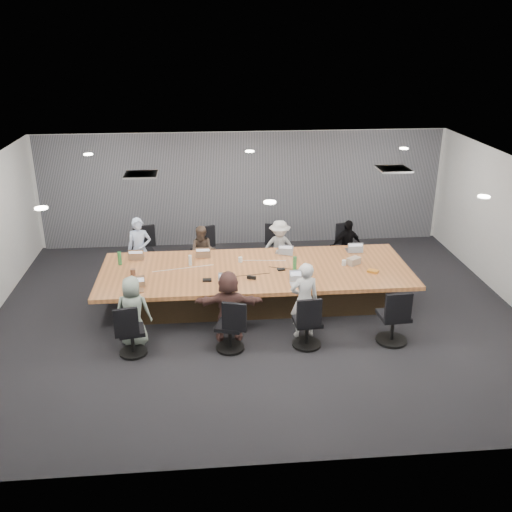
{
  "coord_description": "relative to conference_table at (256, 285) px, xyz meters",
  "views": [
    {
      "loc": [
        -0.91,
        -9.63,
        5.12
      ],
      "look_at": [
        0.0,
        0.4,
        1.05
      ],
      "focal_mm": 40.0,
      "sensor_mm": 36.0,
      "label": 1
    }
  ],
  "objects": [
    {
      "name": "laptop_5",
      "position": [
        -0.59,
        -0.8,
        0.35
      ],
      "size": [
        0.3,
        0.22,
        0.02
      ],
      "primitive_type": "cube",
      "rotation": [
        0.0,
        0.0,
        -0.07
      ],
      "color": "#B2B2B7",
      "rests_on": "conference_table"
    },
    {
      "name": "chair_4",
      "position": [
        -2.21,
        -1.7,
        -0.04
      ],
      "size": [
        0.57,
        0.57,
        0.73
      ],
      "primitive_type": null,
      "rotation": [
        0.0,
        0.0,
        0.19
      ],
      "color": "black",
      "rests_on": "ground"
    },
    {
      "name": "laptop_3",
      "position": [
        2.14,
        0.8,
        0.35
      ],
      "size": [
        0.32,
        0.22,
        0.02
      ],
      "primitive_type": "cube",
      "rotation": [
        0.0,
        0.0,
        3.13
      ],
      "color": "#B2B2B7",
      "rests_on": "conference_table"
    },
    {
      "name": "laptop_4",
      "position": [
        -2.21,
        -0.8,
        0.35
      ],
      "size": [
        0.3,
        0.22,
        0.02
      ],
      "primitive_type": "cube",
      "rotation": [
        0.0,
        0.0,
        0.11
      ],
      "color": "#8C6647",
      "rests_on": "conference_table"
    },
    {
      "name": "mug_brown",
      "position": [
        -2.34,
        -0.08,
        0.4
      ],
      "size": [
        0.1,
        0.1,
        0.12
      ],
      "primitive_type": "cylinder",
      "rotation": [
        0.0,
        0.0,
        -0.08
      ],
      "color": "brown",
      "rests_on": "conference_table"
    },
    {
      "name": "chair_2",
      "position": [
        0.64,
        1.7,
        -0.01
      ],
      "size": [
        0.63,
        0.63,
        0.79
      ],
      "primitive_type": null,
      "rotation": [
        0.0,
        0.0,
        2.93
      ],
      "color": "black",
      "rests_on": "ground"
    },
    {
      "name": "curtain",
      "position": [
        0.0,
        3.42,
        1.0
      ],
      "size": [
        9.8,
        0.04,
        2.8
      ],
      "primitive_type": "cube",
      "color": "slate",
      "rests_on": "ground"
    },
    {
      "name": "laptop_2",
      "position": [
        0.64,
        0.8,
        0.35
      ],
      "size": [
        0.34,
        0.28,
        0.02
      ],
      "primitive_type": "cube",
      "rotation": [
        0.0,
        0.0,
        2.89
      ],
      "color": "#B2B2B7",
      "rests_on": "conference_table"
    },
    {
      "name": "floor",
      "position": [
        0.0,
        -0.5,
        -0.4
      ],
      "size": [
        10.0,
        8.0,
        0.0
      ],
      "primitive_type": "cube",
      "color": "black",
      "rests_on": "ground"
    },
    {
      "name": "laptop_0",
      "position": [
        -2.36,
        0.8,
        0.35
      ],
      "size": [
        0.31,
        0.22,
        0.02
      ],
      "primitive_type": "cube",
      "rotation": [
        0.0,
        0.0,
        3.1
      ],
      "color": "#8C6647",
      "rests_on": "conference_table"
    },
    {
      "name": "mic_left",
      "position": [
        -0.94,
        -0.48,
        0.36
      ],
      "size": [
        0.17,
        0.11,
        0.03
      ],
      "primitive_type": "cube",
      "rotation": [
        0.0,
        0.0,
        -0.02
      ],
      "color": "black",
      "rests_on": "conference_table"
    },
    {
      "name": "chair_3",
      "position": [
        2.14,
        1.7,
        -0.03
      ],
      "size": [
        0.62,
        0.62,
        0.75
      ],
      "primitive_type": null,
      "rotation": [
        0.0,
        0.0,
        3.4
      ],
      "color": "black",
      "rests_on": "ground"
    },
    {
      "name": "bottle_green_right",
      "position": [
        0.75,
        -0.1,
        0.47
      ],
      "size": [
        0.09,
        0.09,
        0.27
      ],
      "primitive_type": "cylinder",
      "rotation": [
        0.0,
        0.0,
        0.2
      ],
      "color": "#2F773A",
      "rests_on": "conference_table"
    },
    {
      "name": "person_2",
      "position": [
        0.64,
        1.35,
        0.23
      ],
      "size": [
        0.82,
        0.48,
        1.25
      ],
      "primitive_type": "imported",
      "rotation": [
        0.0,
        0.0,
        6.3
      ],
      "color": "#B4B4B4",
      "rests_on": "ground"
    },
    {
      "name": "bottle_clear",
      "position": [
        -1.26,
        0.3,
        0.44
      ],
      "size": [
        0.07,
        0.07,
        0.21
      ],
      "primitive_type": "cylinder",
      "rotation": [
        0.0,
        0.0,
        0.14
      ],
      "color": "silver",
      "rests_on": "conference_table"
    },
    {
      "name": "mic_right",
      "position": [
        0.49,
        -0.1,
        0.35
      ],
      "size": [
        0.16,
        0.11,
        0.03
      ],
      "primitive_type": "cube",
      "rotation": [
        0.0,
        0.0,
        0.13
      ],
      "color": "black",
      "rests_on": "conference_table"
    },
    {
      "name": "person_5",
      "position": [
        -0.59,
        -1.35,
        0.24
      ],
      "size": [
        1.21,
        0.45,
        1.29
      ],
      "primitive_type": "imported",
      "rotation": [
        0.0,
        0.0,
        3.08
      ],
      "color": "brown",
      "rests_on": "ground"
    },
    {
      "name": "person_3",
      "position": [
        2.14,
        1.35,
        0.21
      ],
      "size": [
        0.76,
        0.44,
        1.22
      ],
      "primitive_type": "imported",
      "rotation": [
        0.0,
        0.0,
        6.5
      ],
      "color": "black",
      "rests_on": "ground"
    },
    {
      "name": "chair_5",
      "position": [
        -0.59,
        -1.7,
        -0.02
      ],
      "size": [
        0.64,
        0.64,
        0.75
      ],
      "primitive_type": null,
      "rotation": [
        0.0,
        0.0,
        -0.31
      ],
      "color": "black",
      "rests_on": "ground"
    },
    {
      "name": "conference_table",
      "position": [
        0.0,
        0.0,
        0.0
      ],
      "size": [
        6.0,
        2.2,
        0.74
      ],
      "color": "#382818",
      "rests_on": "ground"
    },
    {
      "name": "chair_6",
      "position": [
        0.73,
        -1.7,
        -0.01
      ],
      "size": [
        0.56,
        0.56,
        0.78
      ],
      "primitive_type": null,
      "rotation": [
        0.0,
        0.0,
        0.08
      ],
      "color": "black",
      "rests_on": "ground"
    },
    {
      "name": "wall_back",
      "position": [
        0.0,
        3.5,
        1.0
      ],
      "size": [
        10.0,
        0.0,
        2.8
      ],
      "primitive_type": "cube",
      "rotation": [
        1.57,
        0.0,
        0.0
      ],
      "color": "silver",
      "rests_on": "ground"
    },
    {
      "name": "cup_white_near",
      "position": [
        1.75,
        0.02,
        0.39
      ],
      "size": [
        0.11,
        0.11,
        0.11
      ],
      "primitive_type": "cylinder",
      "rotation": [
        0.0,
        0.0,
        0.31
      ],
      "color": "white",
      "rests_on": "conference_table"
    },
    {
      "name": "person_6",
      "position": [
        0.73,
        -1.35,
        0.3
      ],
      "size": [
        0.54,
        0.39,
        1.4
      ],
      "primitive_type": "imported",
      "rotation": [
        0.0,
        0.0,
        3.25
      ],
      "color": "silver",
      "rests_on": "ground"
    },
    {
      "name": "bottle_green_left",
      "position": [
        -2.65,
        0.46,
        0.47
      ],
      "size": [
        0.09,
        0.09,
        0.27
      ],
      "primitive_type": "cylinder",
      "rotation": [
        0.0,
        0.0,
        0.3
      ],
      "color": "#2F773A",
      "rests_on": "conference_table"
    },
    {
      "name": "canvas_bag",
      "position": [
        1.95,
        0.06,
        0.41
      ],
      "size": [
        0.3,
        0.28,
        0.14
      ],
      "primitive_type": "cube",
      "rotation": [
        0.0,
        0.0,
        0.6
      ],
      "color": "tan",
      "rests_on": "conference_table"
    },
    {
      "name": "person_1",
      "position": [
        -1.02,
        1.35,
        0.19
      ],
      "size": [
        0.63,
        0.52,
        1.18
      ],
      "primitive_type": "imported",
      "rotation": [
        0.0,
        0.0,
        6.14
      ],
      "color": "#4B3B30",
      "rests_on": "ground"
    },
    {
      "name": "ceiling",
      "position": [
        0.0,
        -0.5,
        2.4
      ],
      "size": [
        10.0,
        8.0,
        0.0
      ],
      "primitive_type": "cube",
      "color": "white",
      "rests_on": "wall_back"
    },
    {
      "name": "snack_packet",
      "position": [
        2.23,
        -0.37,
        0.36
      ],
      "size": [
        0.24,
        0.22,
        0.04
      ],
      "primitive_type": "cube",
      "rotation": [
        0.0,
        0.0,
        -0.59
      ],
      "color": "orange",
      "rests_on": "conference_table"
    },
    {
      "name": "person_0",
      "position": [
        -2.36,
        1.35,
        0.3
      ],
      "size": [
        0.51,
        0.34,
        1.4
      ],
      "primitive_type": "imported",
      "rotation": [
        0.0,
        0.0,
        6.29
      ],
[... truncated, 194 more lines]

